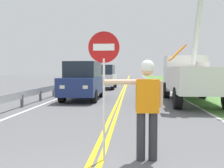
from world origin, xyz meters
The scene contains 10 objects.
centerline_yellow_left centered at (-0.09, 20.00, 0.01)m, with size 0.11×110.00×0.01m, color yellow.
centerline_yellow_right centered at (0.09, 20.00, 0.01)m, with size 0.11×110.00×0.01m, color yellow.
edge_line_right centered at (3.60, 20.00, 0.01)m, with size 0.12×110.00×0.01m, color silver.
edge_line_left centered at (-3.60, 20.00, 0.01)m, with size 0.12×110.00×0.01m, color silver.
flagger_worker centered at (0.91, 2.07, 1.05)m, with size 1.09×0.27×1.83m.
stop_sign_paddle centered at (0.14, 2.02, 1.71)m, with size 0.56×0.04×2.33m.
utility_bucket_truck centered at (3.67, 10.84, 1.44)m, with size 2.82×6.86×6.18m.
oncoming_suv_nearest centered at (-2.02, 11.50, 1.06)m, with size 1.98×4.64×2.10m.
oncoming_suv_second centered at (-1.75, 20.00, 1.06)m, with size 1.95×4.62×2.10m.
guardrail_left_shoulder centered at (-4.20, 14.07, 0.52)m, with size 0.10×32.00×0.71m.
Camera 1 is at (0.64, -2.53, 1.64)m, focal length 40.94 mm.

